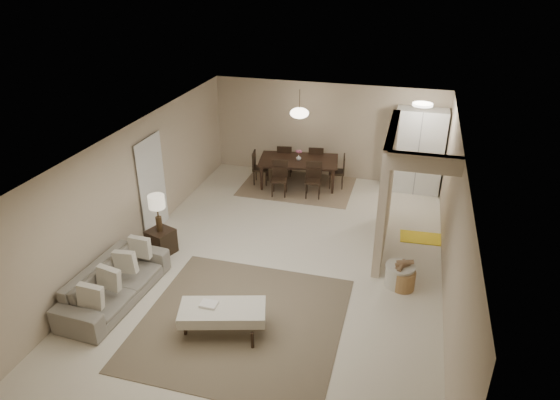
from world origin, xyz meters
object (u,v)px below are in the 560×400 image
(round_pouf, at_px, (400,275))
(ottoman_bench, at_px, (223,313))
(sofa, at_px, (115,283))
(wicker_basket, at_px, (403,280))
(side_table, at_px, (161,241))
(dining_table, at_px, (298,173))
(pantry_cabinet, at_px, (418,151))

(round_pouf, bearing_deg, ottoman_bench, -142.04)
(sofa, distance_m, wicker_basket, 5.03)
(side_table, bearing_deg, dining_table, 64.49)
(sofa, height_order, wicker_basket, sofa)
(side_table, bearing_deg, round_pouf, 1.77)
(side_table, relative_size, round_pouf, 0.95)
(round_pouf, relative_size, wicker_basket, 1.26)
(sofa, bearing_deg, side_table, 1.22)
(pantry_cabinet, bearing_deg, sofa, -128.79)
(pantry_cabinet, xyz_separation_m, round_pouf, (-0.11, -4.25, -0.84))
(wicker_basket, bearing_deg, side_table, -179.21)
(pantry_cabinet, distance_m, round_pouf, 4.33)
(side_table, xyz_separation_m, round_pouf, (4.64, 0.14, -0.05))
(wicker_basket, distance_m, dining_table, 4.78)
(ottoman_bench, height_order, dining_table, dining_table)
(side_table, height_order, round_pouf, side_table)
(round_pouf, xyz_separation_m, dining_table, (-2.78, 3.75, 0.14))
(ottoman_bench, height_order, round_pouf, ottoman_bench)
(round_pouf, relative_size, dining_table, 0.27)
(sofa, bearing_deg, wicker_basket, -67.90)
(ottoman_bench, distance_m, wicker_basket, 3.30)
(ottoman_bench, bearing_deg, round_pouf, 21.99)
(sofa, distance_m, ottoman_bench, 2.12)
(round_pouf, bearing_deg, side_table, -178.23)
(wicker_basket, bearing_deg, sofa, -160.93)
(wicker_basket, relative_size, dining_table, 0.21)
(side_table, height_order, dining_table, dining_table)
(sofa, bearing_deg, ottoman_bench, -95.12)
(ottoman_bench, bearing_deg, side_table, 121.45)
(pantry_cabinet, height_order, sofa, pantry_cabinet)
(wicker_basket, bearing_deg, ottoman_bench, -143.85)
(ottoman_bench, bearing_deg, dining_table, 75.86)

